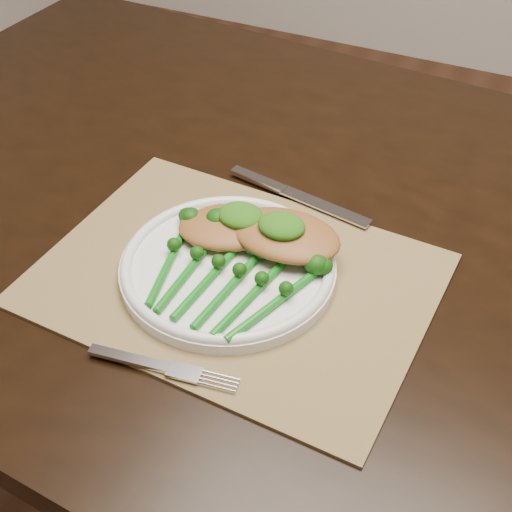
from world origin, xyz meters
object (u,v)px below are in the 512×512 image
at_px(chicken_fillet_left, 230,227).
at_px(placemat, 235,279).
at_px(dinner_plate, 228,266).
at_px(broccolini_bundle, 219,283).
at_px(dining_table, 331,417).

bearing_deg(chicken_fillet_left, placemat, -86.26).
relative_size(dinner_plate, broccolini_bundle, 1.32).
relative_size(chicken_fillet_left, broccolini_bundle, 0.65).
distance_m(dinner_plate, broccolini_bundle, 0.04).
bearing_deg(chicken_fillet_left, broccolini_bundle, -98.92).
bearing_deg(chicken_fillet_left, dining_table, 4.03).
xyz_separation_m(dinner_plate, broccolini_bundle, (0.01, -0.04, 0.01)).
xyz_separation_m(dining_table, chicken_fillet_left, (-0.13, -0.08, 0.40)).
bearing_deg(chicken_fillet_left, dinner_plate, -94.23).
bearing_deg(placemat, dining_table, 55.51).
xyz_separation_m(placemat, chicken_fillet_left, (-0.03, 0.05, 0.03)).
bearing_deg(placemat, chicken_fillet_left, 123.75).
bearing_deg(dinner_plate, chicken_fillet_left, 112.56).
relative_size(placemat, dinner_plate, 1.77).
bearing_deg(placemat, broccolini_bundle, -92.15).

